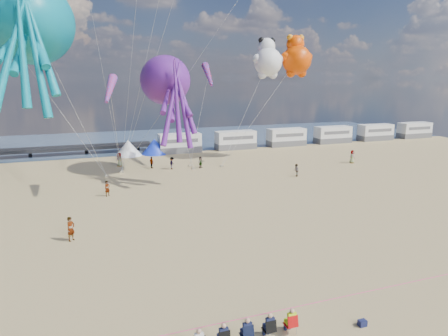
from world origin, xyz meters
TOP-DOWN VIEW (x-y plane):
  - ground at (0.00, 0.00)m, footprint 120.00×120.00m
  - water at (0.00, 55.00)m, footprint 120.00×120.00m
  - motorhome_0 at (6.00, 40.00)m, footprint 6.60×2.50m
  - motorhome_1 at (15.50, 40.00)m, footprint 6.60×2.50m
  - motorhome_2 at (25.00, 40.00)m, footprint 6.60×2.50m
  - motorhome_3 at (34.50, 40.00)m, footprint 6.60×2.50m
  - motorhome_4 at (44.00, 40.00)m, footprint 6.60×2.50m
  - motorhome_5 at (53.50, 40.00)m, footprint 6.60×2.50m
  - tent_white at (-2.00, 40.00)m, footprint 4.00×4.00m
  - tent_blue at (2.00, 40.00)m, footprint 4.00×4.00m
  - spectator_row at (-2.33, -6.76)m, footprint 6.10×0.90m
  - cooler_navy at (3.37, -7.47)m, footprint 0.38×0.28m
  - rope_line at (0.00, -5.00)m, footprint 34.00×0.03m
  - standing_person at (-9.77, 8.13)m, footprint 0.77×0.77m
  - beachgoer_0 at (-4.01, 32.73)m, footprint 0.79×0.76m
  - beachgoer_1 at (15.29, 19.62)m, footprint 0.71×0.87m
  - beachgoer_2 at (2.20, 28.60)m, footprint 0.92×0.98m
  - beachgoer_3 at (-0.18, 30.04)m, footprint 0.88×1.12m
  - beachgoer_4 at (5.92, 28.08)m, footprint 0.90×0.87m
  - beachgoer_5 at (-6.51, 18.88)m, footprint 1.48×1.14m
  - beachgoer_6 at (26.58, 23.92)m, footprint 0.74×0.57m
  - sandbag_a at (-6.06, 26.99)m, footprint 0.50×0.35m
  - sandbag_b at (4.84, 27.65)m, footprint 0.50×0.35m
  - sandbag_c at (8.76, 27.77)m, footprint 0.50×0.35m
  - sandbag_d at (4.85, 29.47)m, footprint 0.50×0.35m
  - sandbag_e at (-4.17, 28.78)m, footprint 0.50×0.35m
  - kite_octopus_teal at (-12.11, 21.68)m, footprint 5.73×12.66m
  - kite_octopus_purple at (1.31, 27.01)m, footprint 4.74×10.94m
  - kite_panda at (16.02, 29.44)m, footprint 5.74×5.56m
  - kite_teddy_orange at (20.29, 29.21)m, footprint 5.49×5.25m
  - windsock_left at (-13.53, 25.90)m, footprint 3.97×7.18m
  - windsock_mid at (7.55, 29.63)m, footprint 1.90×6.13m
  - windsock_right at (-5.72, 18.26)m, footprint 2.00×4.57m

SIDE VIEW (x-z plane):
  - ground at x=0.00m, z-range 0.00..0.00m
  - water at x=0.00m, z-range 0.02..0.02m
  - rope_line at x=0.00m, z-range 0.00..0.04m
  - sandbag_a at x=-6.06m, z-range 0.00..0.22m
  - sandbag_b at x=4.84m, z-range 0.00..0.22m
  - sandbag_c at x=8.76m, z-range 0.00..0.22m
  - sandbag_d at x=4.85m, z-range 0.00..0.22m
  - sandbag_e at x=-4.17m, z-range 0.00..0.22m
  - cooler_navy at x=3.37m, z-range 0.00..0.30m
  - spectator_row at x=-2.33m, z-range 0.00..1.30m
  - beachgoer_4 at x=5.92m, z-range 0.00..1.51m
  - beachgoer_3 at x=-0.18m, z-range 0.00..1.52m
  - beachgoer_1 at x=15.29m, z-range 0.00..1.54m
  - beachgoer_5 at x=-6.51m, z-range 0.00..1.56m
  - beachgoer_2 at x=2.20m, z-range 0.00..1.60m
  - standing_person at x=-9.77m, z-range 0.00..1.80m
  - beachgoer_6 at x=26.58m, z-range 0.00..1.80m
  - beachgoer_0 at x=-4.01m, z-range 0.00..1.83m
  - tent_white at x=-2.00m, z-range 0.00..2.40m
  - tent_blue at x=2.00m, z-range 0.00..2.40m
  - motorhome_0 at x=6.00m, z-range 0.00..3.00m
  - motorhome_1 at x=15.50m, z-range 0.00..3.00m
  - motorhome_2 at x=25.00m, z-range 0.00..3.00m
  - motorhome_3 at x=34.50m, z-range 0.00..3.00m
  - motorhome_4 at x=44.00m, z-range 0.00..3.00m
  - motorhome_5 at x=53.50m, z-range 0.00..3.00m
  - windsock_right at x=-5.72m, z-range 8.26..12.75m
  - kite_octopus_purple at x=1.31m, z-range 5.05..17.52m
  - windsock_mid at x=7.55m, z-range 8.91..14.96m
  - windsock_left at x=-13.53m, z-range 9.58..16.93m
  - kite_panda at x=16.02m, z-range 10.41..16.92m
  - kite_teddy_orange at x=20.29m, z-range 10.53..17.41m
  - kite_octopus_teal at x=-12.11m, z-range 9.42..23.71m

